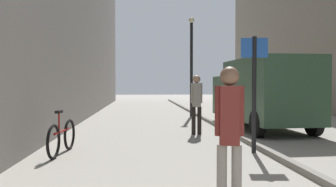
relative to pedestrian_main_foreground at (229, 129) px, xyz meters
name	(u,v)px	position (x,y,z in m)	size (l,w,h in m)	color
ground_plane	(171,123)	(0.16, 9.52, -1.00)	(80.00, 80.00, 0.00)	gray
kerb_strip	(210,121)	(1.74, 9.52, -0.94)	(0.16, 40.00, 0.12)	slate
pedestrian_main_foreground	(229,129)	(0.00, 0.00, 0.00)	(0.34, 0.23, 1.74)	gray
pedestrian_mid_block	(197,100)	(0.67, 6.42, 0.05)	(0.36, 0.24, 1.82)	black
delivery_van	(261,92)	(3.11, 7.56, 0.27)	(2.21, 5.42, 2.37)	#335138
street_sign_post	(254,84)	(1.49, 3.52, 0.54)	(0.60, 0.10, 2.60)	black
lamp_post	(191,60)	(1.40, 12.38, 1.72)	(0.28, 0.28, 4.76)	black
bicycle_leaning	(62,137)	(-2.76, 3.67, -0.62)	(0.24, 1.77, 0.98)	black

